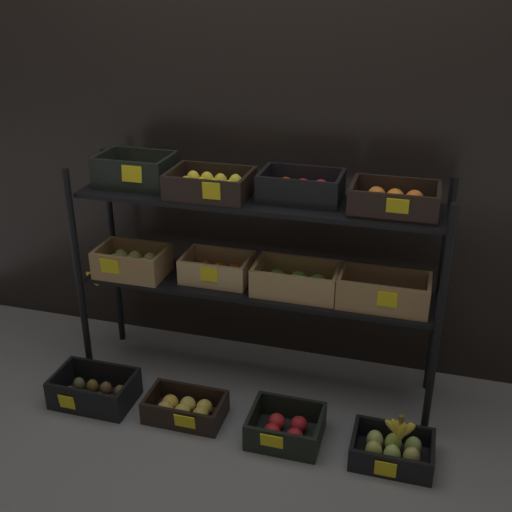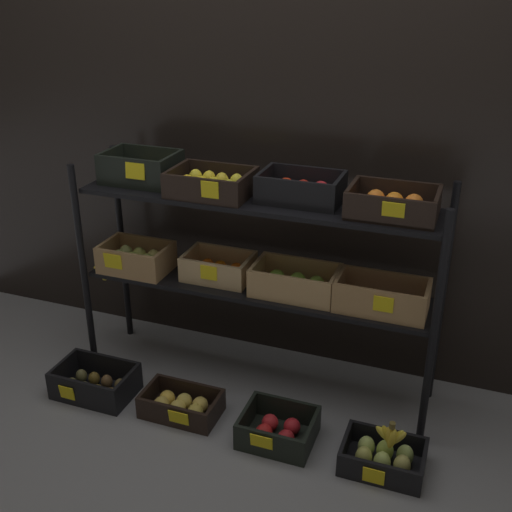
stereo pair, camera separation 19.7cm
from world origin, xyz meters
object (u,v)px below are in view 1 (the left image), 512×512
(crate_ground_kiwi, at_px, (95,392))
(crate_ground_pear, at_px, (392,450))
(crate_ground_apple_gold, at_px, (185,409))
(crate_ground_apple_red, at_px, (286,429))
(banana_bunch_loose, at_px, (400,430))
(display_rack, at_px, (254,240))

(crate_ground_kiwi, xyz_separation_m, crate_ground_pear, (1.35, -0.02, -0.00))
(crate_ground_apple_gold, height_order, crate_ground_apple_red, crate_ground_apple_red)
(crate_ground_kiwi, distance_m, banana_bunch_loose, 1.37)
(display_rack, height_order, banana_bunch_loose, display_rack)
(display_rack, height_order, crate_ground_apple_gold, display_rack)
(display_rack, xyz_separation_m, crate_ground_apple_red, (0.24, -0.36, -0.69))
(display_rack, relative_size, crate_ground_pear, 5.24)
(crate_ground_kiwi, relative_size, crate_ground_apple_red, 1.19)
(crate_ground_apple_gold, height_order, crate_ground_pear, same)
(crate_ground_pear, bearing_deg, crate_ground_apple_gold, 178.58)
(crate_ground_apple_gold, distance_m, crate_ground_pear, 0.90)
(crate_ground_apple_red, bearing_deg, banana_bunch_loose, -1.41)
(crate_ground_apple_gold, xyz_separation_m, crate_ground_pear, (0.90, -0.02, 0.00))
(crate_ground_kiwi, bearing_deg, crate_ground_apple_gold, 0.59)
(banana_bunch_loose, bearing_deg, crate_ground_pear, -178.64)
(crate_ground_kiwi, distance_m, crate_ground_apple_red, 0.90)
(banana_bunch_loose, bearing_deg, crate_ground_kiwi, 179.27)
(crate_ground_pear, bearing_deg, crate_ground_apple_red, 178.46)
(display_rack, distance_m, crate_ground_apple_gold, 0.81)
(crate_ground_kiwi, relative_size, banana_bunch_loose, 2.62)
(crate_ground_kiwi, distance_m, crate_ground_apple_gold, 0.44)
(display_rack, relative_size, crate_ground_apple_gold, 4.95)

